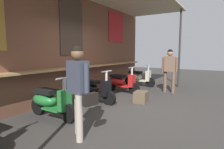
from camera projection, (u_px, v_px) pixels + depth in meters
The scene contains 9 objects.
ground_plane at pixel (125, 107), 5.13m from camera, with size 26.14×26.14×0.00m, color #383533.
market_stall_facade at pixel (74, 38), 5.85m from camera, with size 9.34×2.76×3.44m.
scooter_green at pixel (50, 101), 4.28m from camera, with size 0.46×1.40×0.97m.
scooter_black at pixel (93, 89), 5.65m from camera, with size 0.47×1.40×0.97m.
scooter_red at pixel (120, 82), 7.05m from camera, with size 0.48×1.40×0.97m.
scooter_cream at pixel (138, 77), 8.38m from camera, with size 0.46×1.40×0.97m.
shopper_with_handbag at pixel (78, 83), 3.22m from camera, with size 0.36×0.65×1.60m.
shopper_browsing at pixel (170, 66), 6.89m from camera, with size 0.28×0.54×1.59m.
merchandise_crate at pixel (141, 97), 5.64m from camera, with size 0.45×0.36×0.33m, color brown.
Camera 1 is at (-4.44, -2.32, 1.48)m, focal length 30.36 mm.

